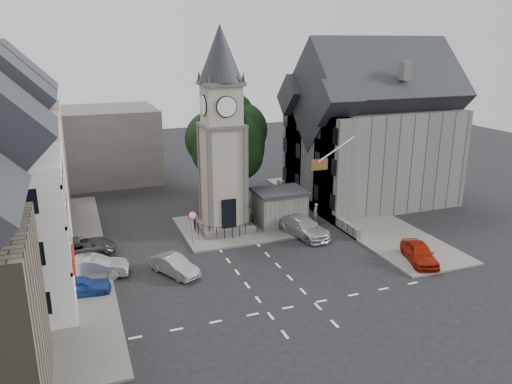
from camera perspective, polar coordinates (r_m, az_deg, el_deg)
name	(u,v)px	position (r m, az deg, el deg)	size (l,w,h in m)	color
ground	(258,269)	(34.59, 0.22, -8.78)	(120.00, 120.00, 0.00)	black
pavement_west	(63,260)	(38.21, -21.16, -7.31)	(6.00, 30.00, 0.14)	#595651
pavement_east	(350,212)	(46.21, 10.68, -2.28)	(6.00, 26.00, 0.14)	#595651
central_island	(241,226)	(41.96, -1.75, -3.96)	(10.00, 8.00, 0.16)	#595651
road_markings	(291,307)	(30.09, 4.03, -12.99)	(20.00, 8.00, 0.01)	silver
clock_tower	(222,133)	(39.37, -3.93, 6.78)	(4.86, 4.86, 16.25)	#4C4944
stone_shelter	(280,207)	(42.14, 2.71, -1.75)	(4.30, 3.30, 3.08)	#62605A
town_tree	(227,135)	(44.87, -3.30, 6.54)	(7.20, 7.20, 10.80)	black
warning_sign_post	(192,221)	(37.76, -7.28, -3.34)	(0.70, 0.19, 2.85)	black
terrace_pink	(16,147)	(46.15, -25.78, 4.69)	(8.10, 7.60, 12.80)	#D69E93
terrace_cream	(6,169)	(38.35, -26.66, 2.41)	(8.10, 7.60, 12.80)	beige
backdrop_west	(63,147)	(58.21, -21.16, 4.82)	(20.00, 10.00, 8.00)	#4C4944
east_building	(370,137)	(48.99, 12.89, 6.17)	(14.40, 11.40, 12.60)	#62605A
east_boundary_wall	(312,205)	(46.43, 6.47, -1.51)	(0.40, 16.00, 0.90)	#62605A
flagpole	(336,149)	(39.08, 9.18, 4.86)	(3.68, 0.10, 2.74)	white
car_west_blue	(80,287)	(32.76, -19.46, -10.15)	(1.47, 3.65, 1.24)	navy
car_west_silver	(94,267)	(34.84, -18.08, -8.15)	(1.55, 4.45, 1.47)	#95999D
car_west_grey	(77,248)	(38.11, -19.77, -6.09)	(2.51, 5.45, 1.51)	#313133
car_island_silver	(174,265)	(34.04, -9.31, -8.29)	(1.33, 3.83, 1.26)	#93969B
car_island_east	(303,227)	(40.13, 5.35, -3.97)	(2.13, 5.24, 1.52)	#A9ACB1
car_east_red	(419,253)	(37.07, 18.17, -6.65)	(1.69, 4.20, 1.43)	#981808
pedestrian	(315,213)	(43.32, 6.82, -2.35)	(0.60, 0.39, 1.65)	#C0AF9E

